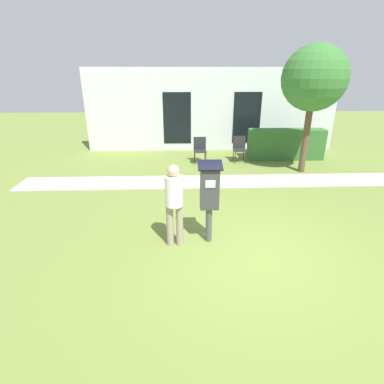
{
  "coord_description": "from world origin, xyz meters",
  "views": [
    {
      "loc": [
        -1.28,
        -4.52,
        3.08
      ],
      "look_at": [
        -1.09,
        0.46,
        1.05
      ],
      "focal_mm": 28.0,
      "sensor_mm": 36.0,
      "label": 1
    }
  ],
  "objects_px": {
    "outdoor_chair_left": "(200,148)",
    "outdoor_chair_middle": "(239,147)",
    "parking_meter": "(210,192)",
    "person_standing": "(174,200)"
  },
  "relations": [
    {
      "from": "person_standing",
      "to": "outdoor_chair_left",
      "type": "distance_m",
      "value": 5.54
    },
    {
      "from": "person_standing",
      "to": "outdoor_chair_left",
      "type": "height_order",
      "value": "person_standing"
    },
    {
      "from": "person_standing",
      "to": "outdoor_chair_middle",
      "type": "height_order",
      "value": "person_standing"
    },
    {
      "from": "parking_meter",
      "to": "person_standing",
      "type": "bearing_deg",
      "value": -169.82
    },
    {
      "from": "parking_meter",
      "to": "outdoor_chair_middle",
      "type": "distance_m",
      "value": 5.7
    },
    {
      "from": "parking_meter",
      "to": "person_standing",
      "type": "distance_m",
      "value": 0.66
    },
    {
      "from": "outdoor_chair_left",
      "to": "outdoor_chair_middle",
      "type": "height_order",
      "value": "same"
    },
    {
      "from": "person_standing",
      "to": "outdoor_chair_middle",
      "type": "xyz_separation_m",
      "value": [
        2.25,
        5.57,
        -0.4
      ]
    },
    {
      "from": "person_standing",
      "to": "outdoor_chair_middle",
      "type": "bearing_deg",
      "value": 98.26
    },
    {
      "from": "person_standing",
      "to": "parking_meter",
      "type": "bearing_deg",
      "value": 40.42
    }
  ]
}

